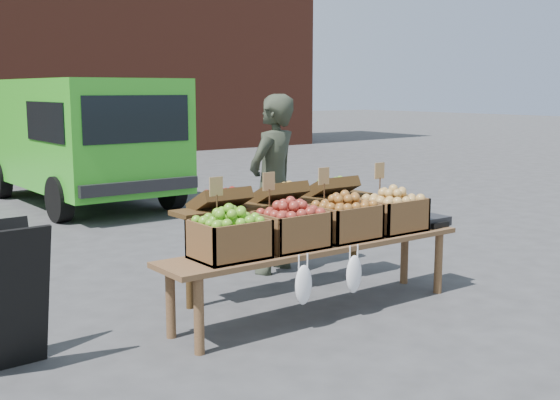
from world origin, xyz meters
TOP-DOWN VIEW (x-y plane):
  - ground at (0.00, 0.00)m, footprint 80.00×80.00m
  - delivery_van at (1.54, 5.91)m, footprint 1.99×4.28m
  - vendor at (1.48, 0.78)m, footprint 0.73×0.61m
  - back_table at (1.14, 0.25)m, footprint 2.10×0.44m
  - display_bench at (0.99, -0.47)m, footprint 2.70×0.56m
  - crate_golden_apples at (0.17, -0.47)m, footprint 0.50×0.40m
  - crate_russet_pears at (0.72, -0.47)m, footprint 0.50×0.40m
  - crate_red_apples at (1.27, -0.47)m, footprint 0.50×0.40m
  - crate_green_apples at (1.82, -0.47)m, footprint 0.50×0.40m
  - weighing_scale at (2.24, -0.47)m, footprint 0.34×0.30m

SIDE VIEW (x-z plane):
  - ground at x=0.00m, z-range 0.00..0.00m
  - display_bench at x=0.99m, z-range 0.00..0.57m
  - back_table at x=1.14m, z-range 0.00..1.04m
  - weighing_scale at x=2.24m, z-range 0.57..0.65m
  - crate_golden_apples at x=0.17m, z-range 0.57..0.85m
  - crate_russet_pears at x=0.72m, z-range 0.57..0.85m
  - crate_red_apples at x=1.27m, z-range 0.57..0.85m
  - crate_green_apples at x=1.82m, z-range 0.57..0.85m
  - vendor at x=1.48m, z-range 0.00..1.72m
  - delivery_van at x=1.54m, z-range 0.00..1.91m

